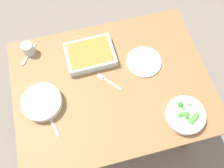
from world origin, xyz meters
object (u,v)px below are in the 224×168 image
(broccoli_bowl, at_px, (185,115))
(side_plate, at_px, (144,62))
(baking_dish, at_px, (90,54))
(drink_cup, at_px, (29,49))
(spoon_spare, at_px, (27,57))
(spoon_by_stew, at_px, (50,119))
(stew_bowl, at_px, (42,102))
(spoon_by_broccoli, at_px, (178,111))
(fork_on_table, at_px, (108,81))

(broccoli_bowl, relative_size, side_plate, 1.03)
(baking_dish, relative_size, drink_cup, 3.58)
(broccoli_bowl, relative_size, spoon_spare, 1.50)
(spoon_by_stew, bearing_deg, stew_bowl, -75.08)
(broccoli_bowl, relative_size, spoon_by_stew, 1.31)
(side_plate, height_order, spoon_by_stew, side_plate)
(stew_bowl, xyz_separation_m, spoon_by_stew, (-0.03, 0.10, -0.03))
(stew_bowl, bearing_deg, spoon_spare, -79.84)
(baking_dish, distance_m, drink_cup, 0.39)
(spoon_by_stew, distance_m, spoon_by_broccoli, 0.74)
(stew_bowl, xyz_separation_m, baking_dish, (-0.34, -0.24, 0.00))
(spoon_spare, relative_size, fork_on_table, 1.04)
(drink_cup, bearing_deg, fork_on_table, 143.53)
(side_plate, bearing_deg, stew_bowl, 10.52)
(spoon_by_broccoli, xyz_separation_m, fork_on_table, (0.35, -0.29, -0.00))
(stew_bowl, bearing_deg, spoon_by_stew, 104.92)
(spoon_by_stew, distance_m, fork_on_table, 0.40)
(broccoli_bowl, xyz_separation_m, baking_dish, (0.44, -0.52, 0.00))
(spoon_spare, bearing_deg, spoon_by_broccoli, 144.85)
(drink_cup, xyz_separation_m, spoon_by_broccoli, (-0.79, 0.61, -0.03))
(spoon_by_broccoli, bearing_deg, stew_bowl, -17.36)
(baking_dish, distance_m, side_plate, 0.34)
(broccoli_bowl, height_order, spoon_spare, broccoli_bowl)
(drink_cup, height_order, side_plate, drink_cup)
(drink_cup, height_order, spoon_spare, drink_cup)
(baking_dish, distance_m, fork_on_table, 0.20)
(baking_dish, height_order, spoon_by_stew, baking_dish)
(fork_on_table, bearing_deg, stew_bowl, 7.15)
(spoon_by_stew, bearing_deg, drink_cup, -82.62)
(spoon_by_broccoli, relative_size, fork_on_table, 1.15)
(stew_bowl, bearing_deg, fork_on_table, -172.85)
(drink_cup, xyz_separation_m, side_plate, (-0.69, 0.25, -0.03))
(broccoli_bowl, relative_size, baking_dish, 0.75)
(spoon_by_stew, bearing_deg, broccoli_bowl, 166.83)
(stew_bowl, relative_size, side_plate, 1.06)
(drink_cup, bearing_deg, spoon_spare, 52.99)
(broccoli_bowl, distance_m, drink_cup, 1.03)
(broccoli_bowl, bearing_deg, fork_on_table, -41.18)
(broccoli_bowl, distance_m, baking_dish, 0.68)
(spoon_by_broccoli, bearing_deg, spoon_spare, -35.15)
(side_plate, relative_size, fork_on_table, 1.52)
(side_plate, distance_m, spoon_by_stew, 0.67)
(side_plate, distance_m, spoon_by_broccoli, 0.37)
(spoon_by_broccoli, bearing_deg, broccoli_bowl, 115.95)
(drink_cup, distance_m, spoon_by_broccoli, 1.00)
(baking_dish, distance_m, spoon_spare, 0.41)
(stew_bowl, bearing_deg, drink_cup, -84.70)
(side_plate, height_order, spoon_by_broccoli, side_plate)
(baking_dish, relative_size, spoon_by_broccoli, 1.83)
(fork_on_table, bearing_deg, broccoli_bowl, 138.82)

